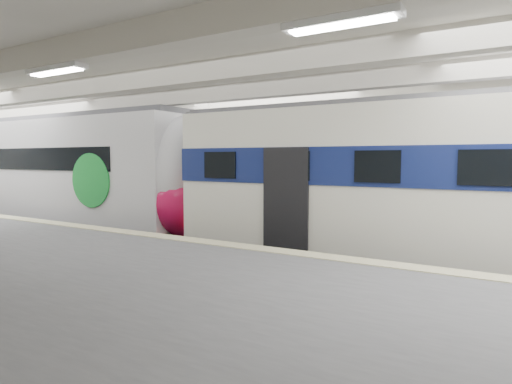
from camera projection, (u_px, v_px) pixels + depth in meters
The scene contains 4 objects.
station_hall at pixel (192, 155), 12.44m from camera, with size 36.00×24.00×5.75m.
modern_emu at pixel (82, 177), 17.65m from camera, with size 15.30×3.16×4.86m.
older_rer at pixel (437, 187), 10.73m from camera, with size 14.11×3.11×4.63m.
far_train at pixel (161, 178), 22.80m from camera, with size 12.79×2.95×4.11m.
Camera 1 is at (7.98, -11.53, 3.15)m, focal length 30.00 mm.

